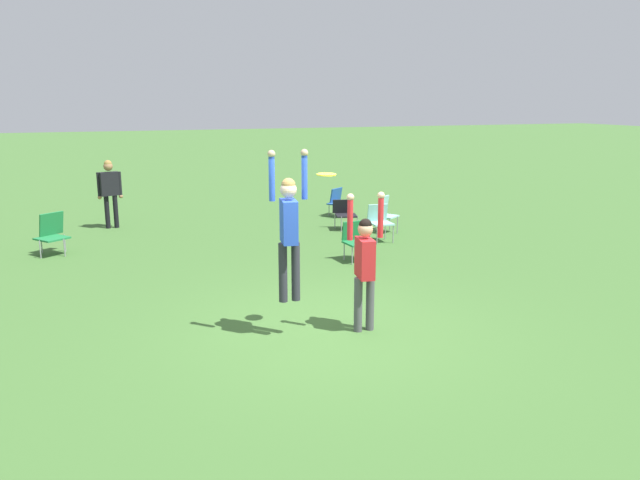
% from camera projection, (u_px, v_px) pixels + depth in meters
% --- Properties ---
extents(ground_plane, '(120.00, 120.00, 0.00)m').
position_uv_depth(ground_plane, '(327.00, 331.00, 8.98)').
color(ground_plane, '#3D662D').
extents(person_jumping, '(0.56, 0.44, 2.10)m').
position_uv_depth(person_jumping, '(289.00, 223.00, 8.45)').
color(person_jumping, '#2D2D38').
rests_on(person_jumping, ground_plane).
extents(person_defending, '(0.57, 0.44, 2.01)m').
position_uv_depth(person_defending, '(365.00, 260.00, 8.78)').
color(person_defending, '#4C4C51').
rests_on(person_defending, ground_plane).
extents(frisbee, '(0.27, 0.27, 0.02)m').
position_uv_depth(frisbee, '(326.00, 174.00, 8.53)').
color(frisbee, yellow).
extents(camping_chair_0, '(0.63, 0.67, 0.74)m').
position_uv_depth(camping_chair_0, '(345.00, 212.00, 15.93)').
color(camping_chair_0, gray).
rests_on(camping_chair_0, ground_plane).
extents(camping_chair_1, '(0.51, 0.55, 0.86)m').
position_uv_depth(camping_chair_1, '(380.00, 219.00, 14.54)').
color(camping_chair_1, gray).
rests_on(camping_chair_1, ground_plane).
extents(camping_chair_2, '(0.67, 0.74, 0.89)m').
position_uv_depth(camping_chair_2, '(385.00, 211.00, 15.57)').
color(camping_chair_2, gray).
rests_on(camping_chair_2, ground_plane).
extents(camping_chair_3, '(0.53, 0.57, 0.81)m').
position_uv_depth(camping_chair_3, '(356.00, 238.00, 12.82)').
color(camping_chair_3, gray).
rests_on(camping_chair_3, ground_plane).
extents(camping_chair_4, '(0.73, 0.81, 0.78)m').
position_uv_depth(camping_chair_4, '(338.00, 200.00, 17.67)').
color(camping_chair_4, gray).
rests_on(camping_chair_4, ground_plane).
extents(camping_chair_5, '(0.77, 0.86, 0.88)m').
position_uv_depth(camping_chair_5, '(52.00, 232.00, 13.36)').
color(camping_chair_5, gray).
rests_on(camping_chair_5, ground_plane).
extents(person_spectator_near, '(0.62, 0.32, 1.75)m').
position_uv_depth(person_spectator_near, '(110.00, 187.00, 15.90)').
color(person_spectator_near, black).
rests_on(person_spectator_near, ground_plane).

